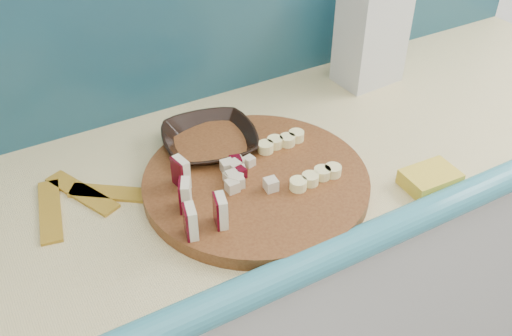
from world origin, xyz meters
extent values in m
cube|color=beige|center=(0.10, 1.50, 0.44)|extent=(2.20, 0.60, 0.88)
cube|color=#E9D288|center=(0.10, 1.50, 0.90)|extent=(2.20, 0.60, 0.03)
cube|color=teal|center=(0.10, 1.20, 0.90)|extent=(2.20, 0.06, 0.03)
cube|color=teal|center=(0.10, 1.79, 1.16)|extent=(2.20, 0.02, 0.50)
cylinder|color=#4E2510|center=(0.15, 1.42, 0.92)|extent=(0.44, 0.44, 0.03)
cube|color=beige|center=(-0.02, 1.34, 0.97)|extent=(0.02, 0.04, 0.06)
cube|color=#450410|center=(-0.03, 1.34, 0.97)|extent=(0.00, 0.04, 0.06)
cube|color=beige|center=(-0.01, 1.40, 0.97)|extent=(0.02, 0.04, 0.06)
cube|color=#450410|center=(-0.02, 1.40, 0.97)|extent=(0.00, 0.04, 0.06)
cube|color=beige|center=(0.01, 1.47, 0.97)|extent=(0.02, 0.04, 0.06)
cube|color=#450410|center=(0.00, 1.47, 0.97)|extent=(0.00, 0.04, 0.06)
cube|color=beige|center=(0.03, 1.34, 0.97)|extent=(0.02, 0.04, 0.06)
cube|color=#450410|center=(0.02, 1.34, 0.97)|extent=(0.00, 0.04, 0.06)
cube|color=beige|center=(0.13, 1.42, 0.95)|extent=(0.02, 0.02, 0.02)
cube|color=beige|center=(0.14, 1.43, 0.95)|extent=(0.02, 0.02, 0.02)
cube|color=#450410|center=(0.14, 1.44, 0.95)|extent=(0.02, 0.02, 0.02)
cube|color=beige|center=(0.12, 1.43, 0.95)|extent=(0.02, 0.02, 0.02)
cube|color=beige|center=(0.12, 1.44, 0.95)|extent=(0.02, 0.02, 0.02)
cube|color=beige|center=(0.11, 1.45, 0.95)|extent=(0.02, 0.02, 0.02)
cube|color=beige|center=(0.11, 1.43, 0.95)|extent=(0.02, 0.02, 0.02)
cube|color=beige|center=(0.10, 1.43, 0.95)|extent=(0.02, 0.02, 0.02)
cube|color=#450410|center=(0.09, 1.42, 0.95)|extent=(0.02, 0.02, 0.02)
cube|color=beige|center=(0.11, 1.41, 0.95)|extent=(0.02, 0.02, 0.02)
cube|color=beige|center=(0.11, 1.40, 0.95)|extent=(0.02, 0.02, 0.02)
cube|color=beige|center=(0.12, 1.41, 0.95)|extent=(0.02, 0.02, 0.02)
cube|color=beige|center=(0.13, 1.40, 0.95)|extent=(0.02, 0.02, 0.02)
cube|color=beige|center=(0.14, 1.40, 0.95)|extent=(0.02, 0.02, 0.02)
cube|color=#450410|center=(0.13, 1.42, 0.95)|extent=(0.02, 0.02, 0.02)
cylinder|color=#FEF29B|center=(0.20, 1.35, 0.95)|extent=(0.03, 0.03, 0.02)
cylinder|color=#FEF29B|center=(0.23, 1.35, 0.95)|extent=(0.03, 0.03, 0.02)
cylinder|color=#FEF29B|center=(0.25, 1.35, 0.95)|extent=(0.03, 0.03, 0.02)
cylinder|color=#FEF29B|center=(0.28, 1.35, 0.95)|extent=(0.03, 0.03, 0.02)
cylinder|color=#FEF29B|center=(0.20, 1.49, 0.95)|extent=(0.03, 0.03, 0.02)
cylinder|color=#FEF29B|center=(0.23, 1.49, 0.95)|extent=(0.03, 0.03, 0.02)
cylinder|color=#FEF29B|center=(0.25, 1.49, 0.95)|extent=(0.03, 0.03, 0.02)
cylinder|color=#FEF29B|center=(0.28, 1.48, 0.95)|extent=(0.03, 0.03, 0.02)
imported|color=black|center=(0.12, 1.57, 0.93)|extent=(0.23, 0.23, 0.05)
cube|color=silver|center=(0.60, 1.66, 1.04)|extent=(0.16, 0.12, 0.26)
cube|color=yellow|center=(0.44, 1.26, 0.93)|extent=(0.11, 0.08, 0.03)
cube|color=gold|center=(-0.22, 1.55, 0.91)|extent=(0.07, 0.18, 0.01)
cube|color=gold|center=(-0.15, 1.57, 0.91)|extent=(0.11, 0.18, 0.01)
cube|color=gold|center=(-0.10, 1.53, 0.91)|extent=(0.16, 0.13, 0.01)
camera|label=1|loc=(-0.27, 0.68, 1.62)|focal=40.00mm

